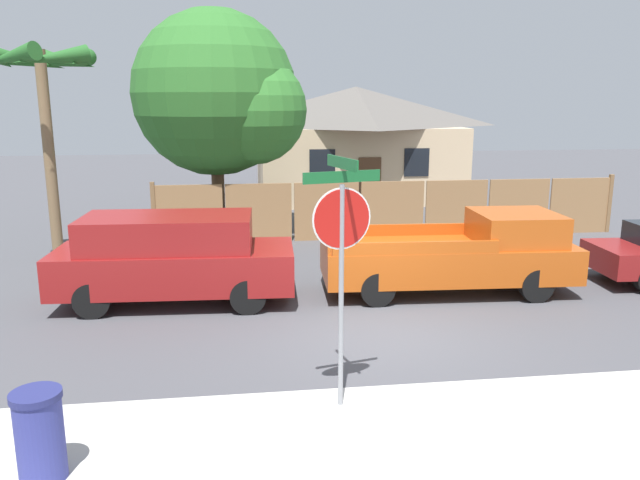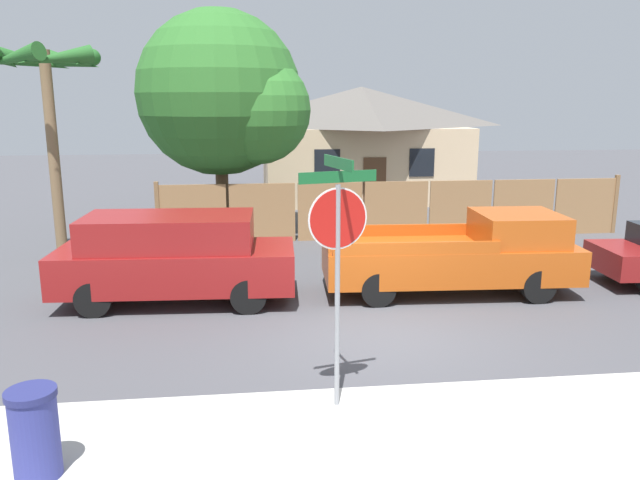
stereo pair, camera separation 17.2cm
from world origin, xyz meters
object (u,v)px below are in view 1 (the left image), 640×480
at_px(red_suv, 173,257).
at_px(stop_sign, 342,238).
at_px(oak_tree, 223,97).
at_px(orange_pickup, 459,254).
at_px(trash_bin, 40,435).
at_px(house, 355,141).
at_px(palm_tree, 42,78).

distance_m(red_suv, stop_sign, 5.78).
distance_m(oak_tree, orange_pickup, 9.33).
relative_size(orange_pickup, trash_bin, 5.27).
height_order(oak_tree, stop_sign, oak_tree).
relative_size(oak_tree, trash_bin, 6.54).
distance_m(house, trash_bin, 21.66).
distance_m(house, oak_tree, 9.19).
relative_size(palm_tree, stop_sign, 1.58).
bearing_deg(orange_pickup, stop_sign, -122.49).
bearing_deg(orange_pickup, house, 91.59).
relative_size(house, red_suv, 1.80).
height_order(orange_pickup, trash_bin, orange_pickup).
bearing_deg(stop_sign, orange_pickup, 41.16).
height_order(house, orange_pickup, house).
xyz_separation_m(oak_tree, red_suv, (-1.00, -6.94, -3.27)).
distance_m(palm_tree, stop_sign, 10.84).
bearing_deg(palm_tree, orange_pickup, -21.74).
xyz_separation_m(palm_tree, orange_pickup, (9.53, -3.80, -3.85)).
xyz_separation_m(red_suv, orange_pickup, (6.19, -0.02, -0.15)).
bearing_deg(oak_tree, red_suv, -98.17).
height_order(red_suv, trash_bin, red_suv).
xyz_separation_m(palm_tree, trash_bin, (2.45, -9.98, -4.17)).
bearing_deg(house, stop_sign, -101.26).
distance_m(oak_tree, trash_bin, 13.79).
height_order(orange_pickup, stop_sign, stop_sign).
bearing_deg(red_suv, stop_sign, -58.16).
relative_size(house, trash_bin, 8.49).
bearing_deg(stop_sign, trash_bin, -173.87).
bearing_deg(palm_tree, red_suv, -48.53).
distance_m(stop_sign, trash_bin, 4.26).
xyz_separation_m(house, red_suv, (-6.50, -14.08, -1.45)).
distance_m(oak_tree, stop_sign, 12.12).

